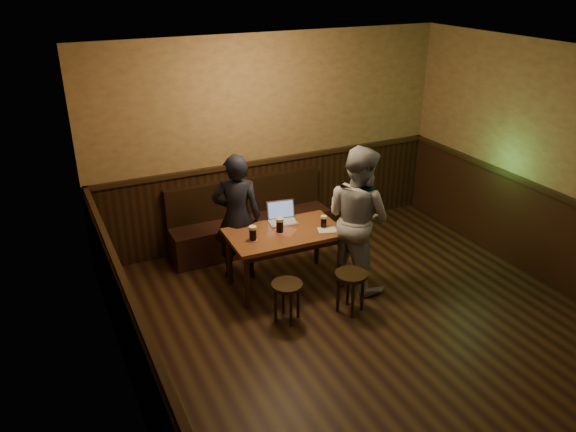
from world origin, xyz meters
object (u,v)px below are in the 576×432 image
(stool_right, at_px, (351,281))
(pint_left, at_px, (253,233))
(pub_table, at_px, (284,239))
(pint_mid, at_px, (280,225))
(person_suit, at_px, (237,217))
(person_grey, at_px, (358,218))
(bench, at_px, (250,226))
(laptop, at_px, (282,216))
(stool_left, at_px, (287,291))
(pint_right, at_px, (324,221))

(stool_right, relative_size, pint_left, 2.79)
(pub_table, bearing_deg, pint_mid, 176.06)
(person_suit, xyz_separation_m, person_grey, (1.21, -0.78, 0.07))
(stool_right, distance_m, pint_mid, 1.05)
(bench, distance_m, laptop, 0.94)
(pub_table, distance_m, stool_left, 0.79)
(stool_left, xyz_separation_m, stool_right, (0.71, -0.15, 0.02))
(laptop, bearing_deg, bench, 106.80)
(pint_left, xyz_separation_m, person_grey, (1.21, -0.29, 0.07))
(pint_right, distance_m, person_suit, 1.04)
(pint_mid, bearing_deg, person_grey, -22.13)
(stool_right, relative_size, pint_mid, 2.73)
(laptop, xyz_separation_m, person_grey, (0.69, -0.61, 0.10))
(bench, xyz_separation_m, laptop, (0.10, -0.82, 0.46))
(pint_right, bearing_deg, person_grey, -37.22)
(pint_left, height_order, pint_right, pint_left)
(pub_table, xyz_separation_m, stool_right, (0.41, -0.84, -0.23))
(bench, height_order, pint_mid, bench)
(stool_left, distance_m, person_suit, 1.22)
(stool_left, bearing_deg, person_suit, 96.15)
(bench, bearing_deg, stool_right, -77.85)
(stool_left, relative_size, person_grey, 0.26)
(pub_table, distance_m, laptop, 0.33)
(person_suit, height_order, person_grey, person_grey)
(person_suit, bearing_deg, pint_right, 171.06)
(bench, height_order, stool_left, bench)
(pub_table, distance_m, pint_mid, 0.19)
(pint_left, height_order, pint_mid, pint_mid)
(person_grey, bearing_deg, stool_right, 127.21)
(bench, xyz_separation_m, stool_right, (0.41, -1.93, 0.08))
(pint_left, distance_m, laptop, 0.61)
(pub_table, height_order, person_grey, person_grey)
(pub_table, xyz_separation_m, stool_left, (-0.30, -0.69, -0.25))
(pub_table, height_order, pint_mid, pint_mid)
(pub_table, height_order, person_suit, person_suit)
(bench, xyz_separation_m, pint_left, (-0.42, -1.13, 0.49))
(person_grey, bearing_deg, pub_table, 50.67)
(laptop, bearing_deg, pint_right, -34.60)
(stool_right, relative_size, laptop, 1.28)
(pint_right, relative_size, laptop, 0.39)
(pub_table, xyz_separation_m, person_grey, (0.79, -0.34, 0.25))
(pint_right, xyz_separation_m, person_suit, (-0.89, 0.54, 0.01))
(laptop, bearing_deg, stool_left, -102.45)
(stool_left, xyz_separation_m, pint_left, (-0.12, 0.64, 0.43))
(stool_left, height_order, stool_right, stool_right)
(pub_table, relative_size, pint_mid, 7.59)
(stool_right, height_order, pint_right, pint_right)
(pint_left, bearing_deg, stool_left, -79.30)
(pint_mid, height_order, laptop, laptop)
(stool_right, xyz_separation_m, pint_left, (-0.83, 0.79, 0.41))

